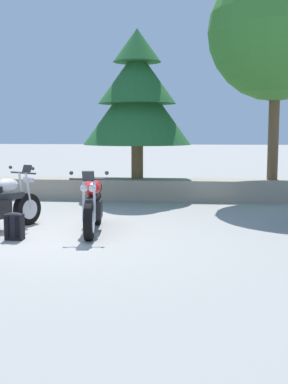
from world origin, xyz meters
name	(u,v)px	position (x,y,z in m)	size (l,w,h in m)	color
ground_plane	(53,236)	(0.00, 0.00, 0.00)	(120.00, 120.00, 0.00)	gray
stone_wall	(105,189)	(0.00, 4.80, 0.28)	(36.00, 0.80, 0.55)	gray
motorcycle_red_centre	(92,205)	(0.63, 0.43, 0.49)	(0.71, 2.06, 1.18)	black
rider_backpack	(15,226)	(-0.55, -0.38, 0.24)	(0.30, 0.27, 0.47)	black
pine_tree_mid_left	(137,96)	(0.87, 5.03, 2.76)	(2.91, 2.91, 3.99)	brown
leafy_tree_mid_right	(284,34)	(4.66, 4.98, 4.29)	(3.71, 3.54, 5.60)	brown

